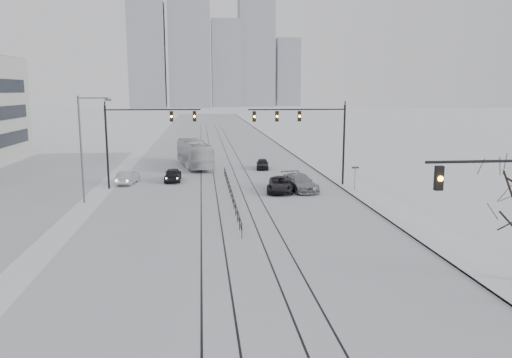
% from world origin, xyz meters
% --- Properties ---
extents(road, '(22.00, 260.00, 0.02)m').
position_xyz_m(road, '(0.00, 60.00, 0.01)').
color(road, silver).
rests_on(road, ground).
extents(sidewalk_east, '(5.00, 260.00, 0.16)m').
position_xyz_m(sidewalk_east, '(13.50, 60.00, 0.08)').
color(sidewalk_east, white).
rests_on(sidewalk_east, ground).
extents(curb, '(0.10, 260.00, 0.12)m').
position_xyz_m(curb, '(11.05, 60.00, 0.06)').
color(curb, gray).
rests_on(curb, ground).
extents(parking_strip, '(14.00, 60.00, 0.03)m').
position_xyz_m(parking_strip, '(-20.00, 35.00, 0.01)').
color(parking_strip, silver).
rests_on(parking_strip, ground).
extents(tram_rails, '(5.30, 180.00, 0.01)m').
position_xyz_m(tram_rails, '(-0.00, 40.00, 0.02)').
color(tram_rails, black).
rests_on(tram_rails, ground).
extents(skyline, '(96.00, 48.00, 72.00)m').
position_xyz_m(skyline, '(5.02, 273.63, 30.65)').
color(skyline, '#9295A0').
rests_on(skyline, ground).
extents(traffic_mast_ne, '(9.60, 0.37, 8.00)m').
position_xyz_m(traffic_mast_ne, '(8.15, 34.99, 5.76)').
color(traffic_mast_ne, black).
rests_on(traffic_mast_ne, ground).
extents(traffic_mast_nw, '(9.10, 0.37, 8.00)m').
position_xyz_m(traffic_mast_nw, '(-8.52, 36.00, 5.57)').
color(traffic_mast_nw, black).
rests_on(traffic_mast_nw, ground).
extents(street_light_west, '(2.73, 0.25, 9.00)m').
position_xyz_m(street_light_west, '(-12.20, 30.00, 5.21)').
color(street_light_west, '#595B60').
rests_on(street_light_west, ground).
extents(median_fence, '(0.06, 24.00, 1.00)m').
position_xyz_m(median_fence, '(0.00, 30.00, 0.53)').
color(median_fence, black).
rests_on(median_fence, ground).
extents(street_sign, '(0.70, 0.06, 2.40)m').
position_xyz_m(street_sign, '(11.80, 32.00, 1.61)').
color(street_sign, '#595B60').
rests_on(street_sign, ground).
extents(sedan_sb_inner, '(1.70, 4.21, 1.43)m').
position_xyz_m(sedan_sb_inner, '(-5.53, 39.32, 0.72)').
color(sedan_sb_inner, black).
rests_on(sedan_sb_inner, ground).
extents(sedan_sb_outer, '(2.06, 4.25, 1.34)m').
position_xyz_m(sedan_sb_outer, '(-10.00, 38.35, 0.67)').
color(sedan_sb_outer, '#B1B3BA').
rests_on(sedan_sb_outer, ground).
extents(sedan_nb_front, '(3.31, 5.45, 1.41)m').
position_xyz_m(sedan_nb_front, '(4.82, 32.65, 0.71)').
color(sedan_nb_front, black).
rests_on(sedan_nb_front, ground).
extents(sedan_nb_right, '(3.26, 5.77, 1.58)m').
position_xyz_m(sedan_nb_right, '(6.73, 32.96, 0.79)').
color(sedan_nb_right, gray).
rests_on(sedan_nb_right, ground).
extents(sedan_nb_far, '(1.88, 3.80, 1.24)m').
position_xyz_m(sedan_nb_far, '(4.82, 46.53, 0.62)').
color(sedan_nb_far, black).
rests_on(sedan_nb_far, ground).
extents(box_truck, '(4.80, 11.92, 3.24)m').
position_xyz_m(box_truck, '(-3.39, 49.29, 1.62)').
color(box_truck, silver).
rests_on(box_truck, ground).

